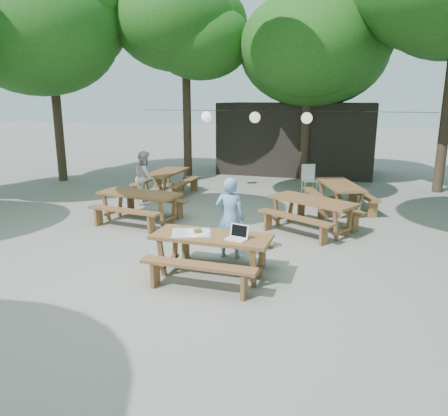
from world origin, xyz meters
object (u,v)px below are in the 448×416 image
picnic_table_nw (140,207)px  plastic_chair (309,185)px  second_person (145,177)px  main_picnic_table (212,255)px  woman (230,218)px

picnic_table_nw → plastic_chair: (3.56, 4.78, -0.13)m
picnic_table_nw → second_person: (-0.81, 1.86, 0.37)m
picnic_table_nw → plastic_chair: bearing=59.9°
main_picnic_table → plastic_chair: bearing=84.2°
picnic_table_nw → main_picnic_table: bearing=-37.1°
woman → second_person: bearing=-47.1°
picnic_table_nw → plastic_chair: plastic_chair is taller
woman → second_person: woman is taller
woman → plastic_chair: size_ratio=1.74×
plastic_chair → picnic_table_nw: bearing=-149.0°
main_picnic_table → second_person: (-3.61, 4.54, 0.37)m
main_picnic_table → picnic_table_nw: same height
plastic_chair → woman: bearing=-118.8°
main_picnic_table → woman: bearing=88.4°
main_picnic_table → second_person: 5.81m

